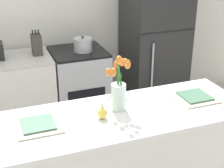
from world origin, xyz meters
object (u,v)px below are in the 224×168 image
(plate_setting_right, at_px, (195,97))
(knife_block, at_px, (37,44))
(plate_setting_left, at_px, (38,125))
(flower_vase, at_px, (119,90))
(refrigerator, at_px, (154,42))
(cooking_pot, at_px, (83,45))
(stove_range, at_px, (80,87))
(pear_figurine, at_px, (102,113))

(plate_setting_right, height_order, knife_block, knife_block)
(plate_setting_left, distance_m, plate_setting_right, 1.19)
(flower_vase, distance_m, knife_block, 1.59)
(refrigerator, distance_m, cooking_pot, 0.91)
(stove_range, distance_m, flower_vase, 1.66)
(plate_setting_left, xyz_separation_m, cooking_pot, (0.74, 1.53, 0.02))
(flower_vase, height_order, plate_setting_right, flower_vase)
(stove_range, relative_size, cooking_pot, 4.22)
(cooking_pot, distance_m, knife_block, 0.50)
(refrigerator, relative_size, flower_vase, 4.19)
(plate_setting_left, distance_m, cooking_pot, 1.70)
(plate_setting_left, height_order, cooking_pot, cooking_pot)
(cooking_pot, bearing_deg, stove_range, 142.43)
(stove_range, xyz_separation_m, flower_vase, (-0.12, -1.53, 0.65))
(pear_figurine, xyz_separation_m, plate_setting_right, (0.77, 0.05, -0.04))
(stove_range, height_order, refrigerator, refrigerator)
(stove_range, xyz_separation_m, knife_block, (-0.44, 0.03, 0.56))
(flower_vase, bearing_deg, cooking_pot, 83.63)
(refrigerator, height_order, plate_setting_left, refrigerator)
(cooking_pot, bearing_deg, plate_setting_left, -115.96)
(plate_setting_right, bearing_deg, refrigerator, 73.81)
(stove_range, bearing_deg, flower_vase, -94.43)
(flower_vase, bearing_deg, pear_figurine, -149.90)
(plate_setting_left, relative_size, plate_setting_right, 1.00)
(flower_vase, xyz_separation_m, plate_setting_left, (-0.58, -0.04, -0.14))
(plate_setting_right, relative_size, knife_block, 1.09)
(stove_range, xyz_separation_m, plate_setting_right, (0.50, -1.56, 0.50))
(stove_range, distance_m, cooking_pot, 0.52)
(plate_setting_right, height_order, cooking_pot, cooking_pot)
(plate_setting_right, bearing_deg, cooking_pot, 106.32)
(plate_setting_right, bearing_deg, knife_block, 120.57)
(stove_range, distance_m, refrigerator, 1.05)
(pear_figurine, relative_size, plate_setting_left, 0.39)
(stove_range, distance_m, plate_setting_left, 1.78)
(stove_range, height_order, knife_block, knife_block)
(pear_figurine, xyz_separation_m, knife_block, (-0.17, 1.64, 0.02))
(stove_range, xyz_separation_m, refrigerator, (0.95, 0.00, 0.44))
(stove_range, distance_m, plate_setting_right, 1.72)
(plate_setting_left, relative_size, cooking_pot, 1.40)
(stove_range, relative_size, plate_setting_left, 3.02)
(refrigerator, xyz_separation_m, cooking_pot, (-0.90, -0.04, 0.08))
(flower_vase, height_order, pear_figurine, flower_vase)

